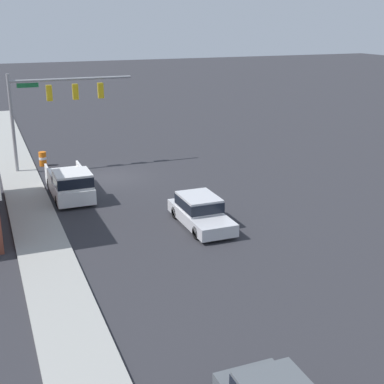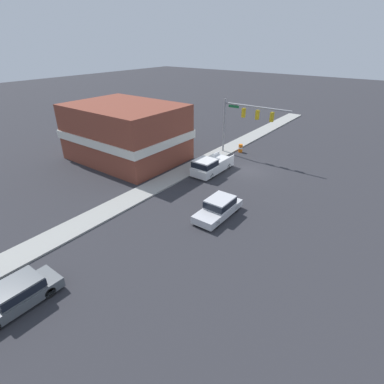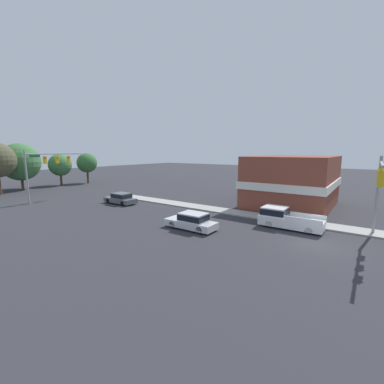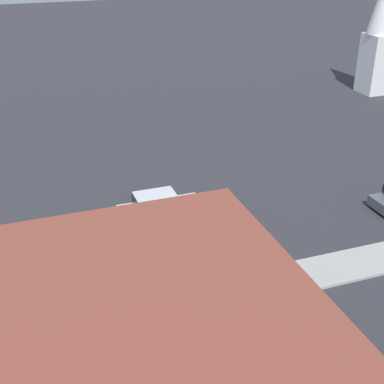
# 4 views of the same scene
# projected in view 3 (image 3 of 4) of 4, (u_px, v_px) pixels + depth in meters

# --- Properties ---
(ground_plane) EXTENTS (200.00, 200.00, 0.00)m
(ground_plane) POSITION_uv_depth(u_px,v_px,m) (315.00, 245.00, 19.64)
(ground_plane) COLOR #2D2D33
(sidewalk_curb) EXTENTS (2.40, 60.00, 0.14)m
(sidewalk_curb) POSITION_uv_depth(u_px,v_px,m) (326.00, 226.00, 24.22)
(sidewalk_curb) COLOR #9E9E99
(sidewalk_curb) RESTS_ON ground
(near_signal_assembly) EXTENTS (8.33, 0.49, 6.70)m
(near_signal_assembly) POSITION_uv_depth(u_px,v_px,m) (380.00, 180.00, 19.13)
(near_signal_assembly) COLOR gray
(near_signal_assembly) RESTS_ON ground
(far_signal_assembly) EXTENTS (8.12, 0.49, 7.21)m
(far_signal_assembly) POSITION_uv_depth(u_px,v_px,m) (47.00, 164.00, 35.88)
(far_signal_assembly) COLOR gray
(far_signal_assembly) RESTS_ON ground
(car_lead) EXTENTS (1.92, 4.86, 1.54)m
(car_lead) POSITION_uv_depth(u_px,v_px,m) (192.00, 221.00, 23.45)
(car_lead) COLOR black
(car_lead) RESTS_ON ground
(car_oncoming) EXTENTS (1.89, 4.80, 1.48)m
(car_oncoming) POSITION_uv_depth(u_px,v_px,m) (121.00, 198.00, 34.79)
(car_oncoming) COLOR black
(car_oncoming) RESTS_ON ground
(pickup_truck_parked) EXTENTS (2.11, 5.59, 1.85)m
(pickup_truck_parked) POSITION_uv_depth(u_px,v_px,m) (285.00, 218.00, 23.92)
(pickup_truck_parked) COLOR black
(pickup_truck_parked) RESTS_ON ground
(corner_brick_building) EXTENTS (13.08, 9.80, 6.44)m
(corner_brick_building) POSITION_uv_depth(u_px,v_px,m) (293.00, 181.00, 33.26)
(corner_brick_building) COLOR brown
(corner_brick_building) RESTS_ON ground
(backdrop_tree_center) EXTENTS (6.84, 6.84, 8.51)m
(backdrop_tree_center) POSITION_uv_depth(u_px,v_px,m) (20.00, 162.00, 47.11)
(backdrop_tree_center) COLOR #4C3823
(backdrop_tree_center) RESTS_ON ground
(backdrop_tree_right_mid) EXTENTS (4.51, 4.51, 6.50)m
(backdrop_tree_right_mid) POSITION_uv_depth(u_px,v_px,m) (60.00, 165.00, 52.91)
(backdrop_tree_right_mid) COLOR #4C3823
(backdrop_tree_right_mid) RESTS_ON ground
(backdrop_tree_right_far) EXTENTS (4.27, 4.27, 6.64)m
(backdrop_tree_right_far) POSITION_uv_depth(u_px,v_px,m) (87.00, 163.00, 56.55)
(backdrop_tree_right_far) COLOR #4C3823
(backdrop_tree_right_far) RESTS_ON ground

